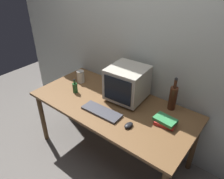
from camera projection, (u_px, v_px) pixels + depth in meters
The scene contains 10 objects.
ground_plane at pixel (112, 151), 2.65m from camera, with size 6.00×6.00×0.00m, color slate.
back_wall at pixel (140, 43), 2.31m from camera, with size 4.00×0.08×2.50m, color beige.
desk at pixel (112, 110), 2.31m from camera, with size 1.76×0.84×0.72m.
crt_monitor at pixel (127, 83), 2.26m from camera, with size 0.41×0.41×0.37m.
keyboard at pixel (102, 112), 2.14m from camera, with size 0.42×0.15×0.02m, color #3F3F47.
computer_mouse at pixel (129, 125), 1.96m from camera, with size 0.06×0.10×0.04m, color black.
bottle_tall at pixel (173, 97), 2.13m from camera, with size 0.08×0.08×0.36m.
bottle_short at pixel (75, 87), 2.44m from camera, with size 0.06×0.06×0.17m.
book_stack at pixel (165, 121), 1.98m from camera, with size 0.21×0.15×0.07m.
metal_canister at pixel (81, 77), 2.64m from camera, with size 0.09×0.09×0.15m, color #B7B2A8.
Camera 1 is at (1.16, -1.45, 2.04)m, focal length 34.51 mm.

